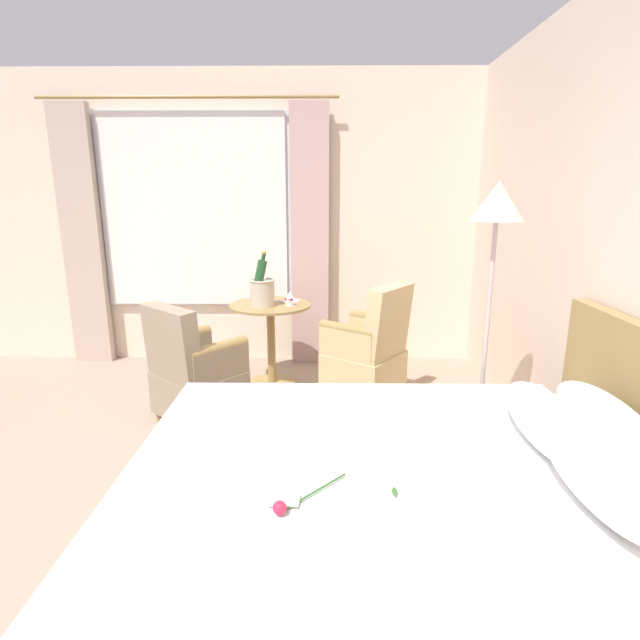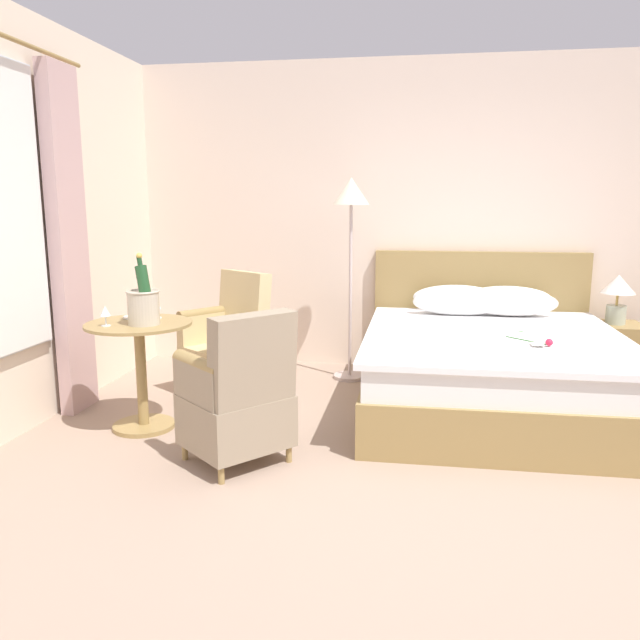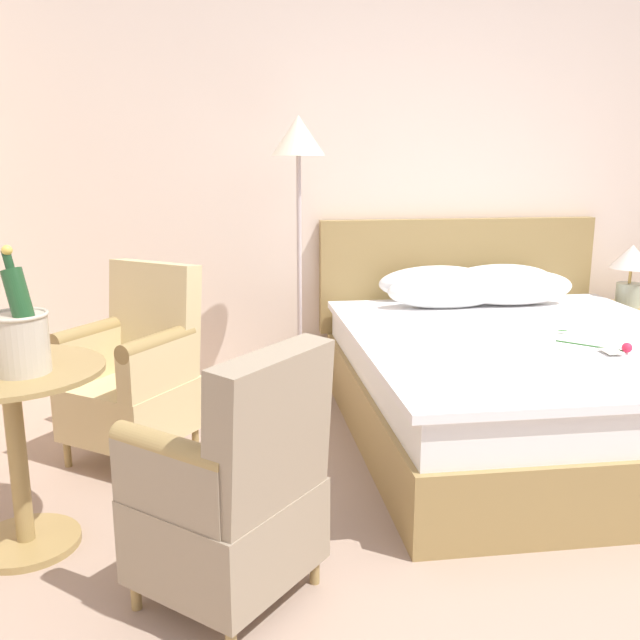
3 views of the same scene
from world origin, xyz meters
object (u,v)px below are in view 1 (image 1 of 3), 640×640
side_table_round (271,335)px  wine_glass_near_edge (255,290)px  armchair_facing_bed (194,374)px  bed (416,524)px  wine_glass_near_bucket (290,296)px  snack_plate (290,301)px  armchair_by_window (369,350)px  champagne_bucket (262,289)px  floor_lamp_brass (495,237)px

side_table_round → wine_glass_near_edge: wine_glass_near_edge is taller
wine_glass_near_edge → armchair_facing_bed: 1.11m
bed → armchair_facing_bed: size_ratio=2.44×
wine_glass_near_bucket → snack_plate: bearing=-176.8°
side_table_round → armchair_by_window: 0.89m
armchair_by_window → champagne_bucket: bearing=-108.0°
side_table_round → armchair_by_window: armchair_by_window is taller
wine_glass_near_bucket → side_table_round: bearing=-106.9°
snack_plate → armchair_facing_bed: size_ratio=0.18×
wine_glass_near_bucket → armchair_by_window: armchair_by_window is taller
armchair_by_window → bed: bearing=0.7°
side_table_round → wine_glass_near_bucket: 0.41m
wine_glass_near_edge → armchair_by_window: (0.51, 0.97, -0.39)m
wine_glass_near_bucket → snack_plate: size_ratio=0.75×
bed → floor_lamp_brass: 1.66m
champagne_bucket → snack_plate: (-0.17, 0.22, -0.14)m
armchair_facing_bed → bed: bearing=40.2°
floor_lamp_brass → champagne_bucket: floor_lamp_brass is taller
bed → side_table_round: size_ratio=3.07×
floor_lamp_brass → side_table_round: 2.14m
bed → snack_plate: (-2.47, -0.68, 0.41)m
floor_lamp_brass → wine_glass_near_edge: 2.20m
champagne_bucket → wine_glass_near_edge: champagne_bucket is taller
wine_glass_near_bucket → armchair_by_window: 0.81m
side_table_round → armchair_by_window: (0.36, 0.82, -0.02)m
armchair_by_window → armchair_facing_bed: (0.46, -1.29, -0.04)m
snack_plate → wine_glass_near_bucket: bearing=3.2°
floor_lamp_brass → snack_plate: size_ratio=10.37×
wine_glass_near_bucket → floor_lamp_brass: bearing=46.6°
champagne_bucket → armchair_by_window: 1.02m
bed → champagne_bucket: 2.53m
bed → floor_lamp_brass: floor_lamp_brass is taller
armchair_by_window → armchair_facing_bed: 1.37m
floor_lamp_brass → wine_glass_near_edge: (-1.41, -1.59, -0.58)m
armchair_facing_bed → armchair_by_window: bearing=109.7°
floor_lamp_brass → armchair_facing_bed: 2.20m
champagne_bucket → armchair_facing_bed: champagne_bucket is taller
floor_lamp_brass → wine_glass_near_bucket: floor_lamp_brass is taller
champagne_bucket → wine_glass_near_bucket: bearing=94.2°
floor_lamp_brass → armchair_by_window: floor_lamp_brass is taller
champagne_bucket → armchair_facing_bed: 0.97m
bed → wine_glass_near_bucket: bed is taller
wine_glass_near_bucket → champagne_bucket: bearing=-85.8°
bed → wine_glass_near_bucket: size_ratio=18.17×
wine_glass_near_bucket → armchair_facing_bed: bearing=-39.8°
side_table_round → bed: bearing=19.7°
bed → wine_glass_near_edge: bed is taller
snack_plate → armchair_facing_bed: armchair_facing_bed is taller
side_table_round → snack_plate: snack_plate is taller
armchair_by_window → wine_glass_near_bucket: bearing=-115.0°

